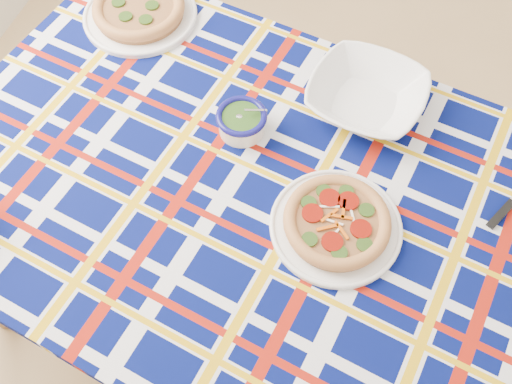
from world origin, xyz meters
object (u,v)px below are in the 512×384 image
(pesto_bowl, at_px, (242,121))
(serving_bowl, at_px, (366,96))
(dining_table, at_px, (266,212))
(main_focaccia_plate, at_px, (337,222))

(pesto_bowl, height_order, serving_bowl, pesto_bowl)
(dining_table, bearing_deg, serving_bowl, 74.99)
(main_focaccia_plate, relative_size, serving_bowl, 1.06)
(dining_table, relative_size, main_focaccia_plate, 5.91)
(main_focaccia_plate, height_order, serving_bowl, serving_bowl)
(pesto_bowl, distance_m, serving_bowl, 0.30)
(main_focaccia_plate, distance_m, serving_bowl, 0.34)
(main_focaccia_plate, xyz_separation_m, pesto_bowl, (-0.26, 0.18, 0.01))
(main_focaccia_plate, distance_m, pesto_bowl, 0.32)
(dining_table, distance_m, serving_bowl, 0.36)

